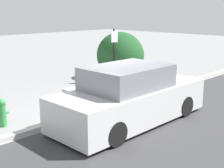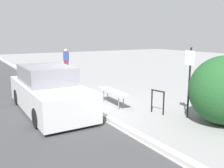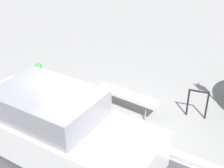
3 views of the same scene
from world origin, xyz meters
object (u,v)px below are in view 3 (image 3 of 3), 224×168
(bench, at_px, (127,96))
(bike_rack, at_px, (198,101))
(parked_car_near, at_px, (56,128))
(fire_hydrant, at_px, (39,73))

(bench, relative_size, bike_rack, 2.26)
(bench, height_order, parked_car_near, parked_car_near)
(bench, bearing_deg, bike_rack, 26.77)
(bench, xyz_separation_m, bike_rack, (1.75, 0.74, 0.00))
(fire_hydrant, bearing_deg, bike_rack, 10.14)
(bike_rack, bearing_deg, fire_hydrant, -169.86)
(bench, relative_size, fire_hydrant, 2.44)
(fire_hydrant, distance_m, parked_car_near, 3.45)
(bike_rack, relative_size, parked_car_near, 0.17)
(bike_rack, bearing_deg, parked_car_near, -126.34)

